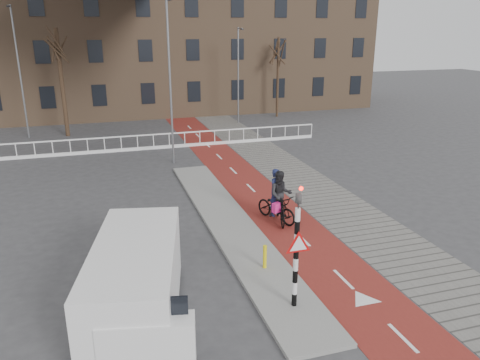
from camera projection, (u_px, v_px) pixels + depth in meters
name	position (u px, v px, depth m)	size (l,w,h in m)	color
ground	(286.00, 271.00, 14.93)	(120.00, 120.00, 0.00)	#38383A
bike_lane	(239.00, 176.00, 24.42)	(2.50, 60.00, 0.01)	maroon
sidewalk	(288.00, 171.00, 25.21)	(3.00, 60.00, 0.01)	slate
curb_island	(230.00, 224.00, 18.34)	(1.80, 16.00, 0.12)	gray
traffic_signal	(297.00, 244.00, 12.31)	(0.80, 0.80, 3.68)	black
bollard	(265.00, 257.00, 14.80)	(0.12, 0.12, 0.77)	yellow
cyclist_near	(276.00, 204.00, 18.60)	(1.47, 2.21, 2.15)	black
cyclist_far	(280.00, 201.00, 18.39)	(1.05, 2.07, 2.12)	black
van	(136.00, 282.00, 12.06)	(3.10, 5.45, 2.21)	white
railing	(105.00, 148.00, 28.84)	(28.00, 0.10, 0.99)	silver
townhouse_row	(115.00, 22.00, 40.67)	(46.00, 10.00, 15.90)	#7F6047
tree_mid	(62.00, 84.00, 32.26)	(0.29, 0.29, 7.36)	black
tree_right	(278.00, 78.00, 39.56)	(0.21, 0.21, 6.59)	black
streetlight_near	(170.00, 85.00, 25.41)	(0.12, 0.12, 8.86)	slate
streetlight_left	(20.00, 74.00, 31.49)	(0.12, 0.12, 8.79)	slate
streetlight_right	(238.00, 76.00, 36.81)	(0.12, 0.12, 7.39)	slate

